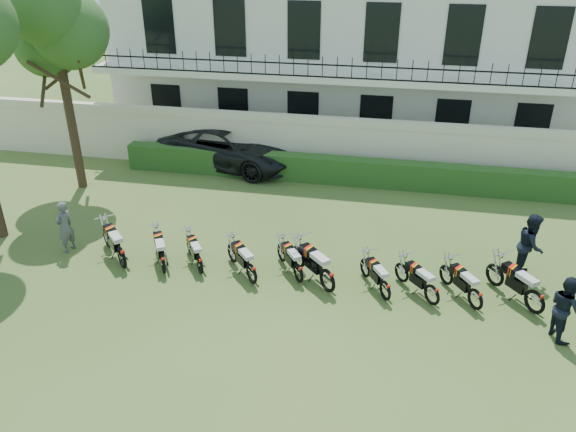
% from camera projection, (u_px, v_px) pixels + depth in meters
% --- Properties ---
extents(ground, '(100.00, 100.00, 0.00)m').
position_uv_depth(ground, '(293.00, 287.00, 15.14)').
color(ground, '#365321').
rests_on(ground, ground).
extents(perimeter_wall, '(30.00, 0.35, 2.30)m').
position_uv_depth(perimeter_wall, '(332.00, 146.00, 21.59)').
color(perimeter_wall, beige).
rests_on(perimeter_wall, ground).
extents(hedge, '(18.00, 0.60, 1.00)m').
position_uv_depth(hedge, '(355.00, 172.00, 21.02)').
color(hedge, '#214719').
rests_on(hedge, ground).
extents(building, '(20.40, 9.60, 7.40)m').
position_uv_depth(building, '(351.00, 49.00, 25.64)').
color(building, silver).
rests_on(building, ground).
extents(tree_west_near, '(3.40, 3.20, 7.90)m').
position_uv_depth(tree_west_near, '(54.00, 22.00, 18.39)').
color(tree_west_near, '#473323').
rests_on(tree_west_near, ground).
extents(motorcycle_0, '(1.48, 1.53, 1.11)m').
position_uv_depth(motorcycle_0, '(121.00, 253.00, 15.74)').
color(motorcycle_0, black).
rests_on(motorcycle_0, ground).
extents(motorcycle_1, '(0.98, 1.62, 0.99)m').
position_uv_depth(motorcycle_1, '(163.00, 259.00, 15.52)').
color(motorcycle_1, black).
rests_on(motorcycle_1, ground).
extents(motorcycle_2, '(1.01, 1.43, 0.92)m').
position_uv_depth(motorcycle_2, '(200.00, 261.00, 15.52)').
color(motorcycle_2, black).
rests_on(motorcycle_2, ground).
extents(motorcycle_3, '(1.26, 1.45, 1.00)m').
position_uv_depth(motorcycle_3, '(252.00, 269.00, 15.06)').
color(motorcycle_3, black).
rests_on(motorcycle_3, ground).
extents(motorcycle_4, '(1.05, 1.47, 0.94)m').
position_uv_depth(motorcycle_4, '(298.00, 269.00, 15.13)').
color(motorcycle_4, black).
rests_on(motorcycle_4, ground).
extents(motorcycle_5, '(1.50, 1.57, 1.13)m').
position_uv_depth(motorcycle_5, '(328.00, 275.00, 14.68)').
color(motorcycle_5, black).
rests_on(motorcycle_5, ground).
extents(motorcycle_6, '(0.93, 1.50, 0.92)m').
position_uv_depth(motorcycle_6, '(386.00, 286.00, 14.40)').
color(motorcycle_6, black).
rests_on(motorcycle_6, ground).
extents(motorcycle_7, '(1.20, 1.39, 0.95)m').
position_uv_depth(motorcycle_7, '(432.00, 290.00, 14.21)').
color(motorcycle_7, black).
rests_on(motorcycle_7, ground).
extents(motorcycle_8, '(1.04, 1.53, 0.97)m').
position_uv_depth(motorcycle_8, '(476.00, 295.00, 14.03)').
color(motorcycle_8, black).
rests_on(motorcycle_8, ground).
extents(motorcycle_9, '(1.27, 1.65, 1.09)m').
position_uv_depth(motorcycle_9, '(536.00, 297.00, 13.86)').
color(motorcycle_9, black).
rests_on(motorcycle_9, ground).
extents(suv, '(6.17, 3.86, 1.59)m').
position_uv_depth(suv, '(229.00, 147.00, 22.57)').
color(suv, black).
rests_on(suv, ground).
extents(inspector, '(0.52, 0.66, 1.61)m').
position_uv_depth(inspector, '(65.00, 227.00, 16.48)').
color(inspector, '#5B5B60').
rests_on(inspector, ground).
extents(officer_1, '(0.83, 0.94, 1.64)m').
position_uv_depth(officer_1, '(565.00, 308.00, 12.93)').
color(officer_1, black).
rests_on(officer_1, ground).
extents(officer_4, '(0.90, 1.04, 1.85)m').
position_uv_depth(officer_4, '(531.00, 245.00, 15.28)').
color(officer_4, black).
rests_on(officer_4, ground).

